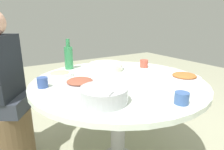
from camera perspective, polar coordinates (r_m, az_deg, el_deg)
round_dining_table at (r=1.45m, az=1.91°, el=-4.88°), size 1.26×1.26×0.72m
rice_bowl at (r=1.03m, az=-2.42°, el=-5.83°), size 0.26×0.26×0.09m
soup_bowl at (r=1.70m, az=-1.79°, el=2.57°), size 0.32×0.30×0.06m
dish_tofu_braise at (r=1.54m, az=20.76°, el=-0.41°), size 0.24×0.24×0.04m
dish_stirfry at (r=1.32m, az=-9.56°, el=-2.16°), size 0.24×0.24×0.05m
dish_noodles at (r=1.56m, az=-15.33°, el=0.32°), size 0.21×0.21×0.04m
green_bottle at (r=1.75m, az=-12.81°, el=5.27°), size 0.07×0.07×0.27m
tea_cup_near at (r=1.08m, az=20.08°, el=-6.50°), size 0.08×0.08×0.06m
tea_cup_far at (r=1.33m, az=-20.02°, el=-2.12°), size 0.07×0.07×0.07m
tea_cup_side at (r=1.80m, az=9.52°, el=3.38°), size 0.07×0.07×0.07m
stool_for_diner_left at (r=1.83m, az=-28.04°, el=-15.92°), size 0.36×0.36×0.47m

